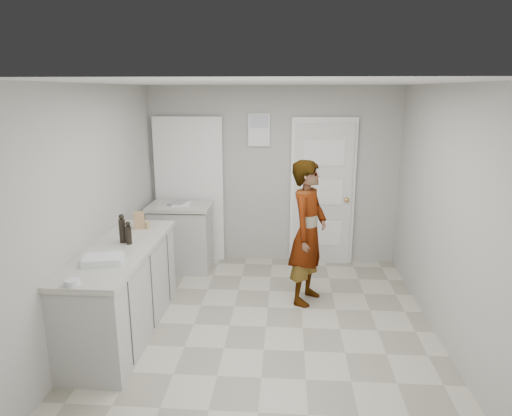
# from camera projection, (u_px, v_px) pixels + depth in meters

# --- Properties ---
(ground) EXTENTS (4.00, 4.00, 0.00)m
(ground) POSITION_uv_depth(u_px,v_px,m) (266.00, 327.00, 4.84)
(ground) COLOR gray
(ground) RESTS_ON ground
(room_shell) EXTENTS (4.00, 4.00, 4.00)m
(room_shell) POSITION_uv_depth(u_px,v_px,m) (261.00, 192.00, 6.48)
(room_shell) COLOR #AAA8A0
(room_shell) RESTS_ON ground
(main_counter) EXTENTS (0.64, 1.96, 0.93)m
(main_counter) POSITION_uv_depth(u_px,v_px,m) (123.00, 294.00, 4.63)
(main_counter) COLOR #B4B4B0
(main_counter) RESTS_ON ground
(side_counter) EXTENTS (0.84, 0.61, 0.93)m
(side_counter) POSITION_uv_depth(u_px,v_px,m) (181.00, 239.00, 6.31)
(side_counter) COLOR #B4B4B0
(side_counter) RESTS_ON ground
(person) EXTENTS (0.61, 0.72, 1.68)m
(person) POSITION_uv_depth(u_px,v_px,m) (308.00, 233.00, 5.25)
(person) COLOR silver
(person) RESTS_ON ground
(cake_mix_box) EXTENTS (0.13, 0.09, 0.19)m
(cake_mix_box) POSITION_uv_depth(u_px,v_px,m) (139.00, 220.00, 5.10)
(cake_mix_box) COLOR #9E774F
(cake_mix_box) RESTS_ON main_counter
(spice_jar) EXTENTS (0.05, 0.05, 0.08)m
(spice_jar) POSITION_uv_depth(u_px,v_px,m) (148.00, 225.00, 5.11)
(spice_jar) COLOR tan
(spice_jar) RESTS_ON main_counter
(oil_cruet_a) EXTENTS (0.06, 0.06, 0.24)m
(oil_cruet_a) POSITION_uv_depth(u_px,v_px,m) (129.00, 233.00, 4.58)
(oil_cruet_a) COLOR black
(oil_cruet_a) RESTS_ON main_counter
(oil_cruet_b) EXTENTS (0.07, 0.07, 0.30)m
(oil_cruet_b) POSITION_uv_depth(u_px,v_px,m) (122.00, 229.00, 4.62)
(oil_cruet_b) COLOR black
(oil_cruet_b) RESTS_ON main_counter
(baking_dish) EXTENTS (0.39, 0.31, 0.06)m
(baking_dish) POSITION_uv_depth(u_px,v_px,m) (103.00, 260.00, 4.10)
(baking_dish) COLOR silver
(baking_dish) RESTS_ON main_counter
(egg_bowl) EXTENTS (0.12, 0.12, 0.05)m
(egg_bowl) POSITION_uv_depth(u_px,v_px,m) (73.00, 282.00, 3.63)
(egg_bowl) COLOR silver
(egg_bowl) RESTS_ON main_counter
(papers) EXTENTS (0.28, 0.33, 0.01)m
(papers) POSITION_uv_depth(u_px,v_px,m) (181.00, 204.00, 6.20)
(papers) COLOR white
(papers) RESTS_ON side_counter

